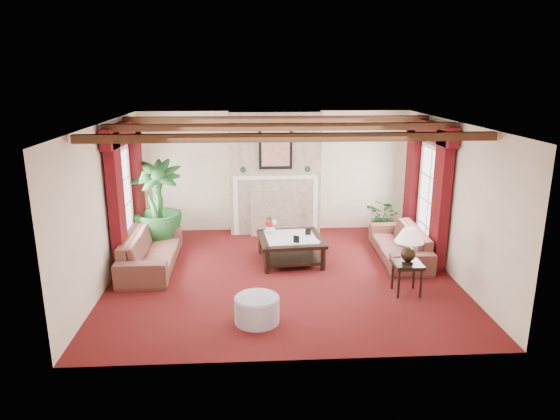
{
  "coord_description": "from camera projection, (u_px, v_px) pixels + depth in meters",
  "views": [
    {
      "loc": [
        -0.52,
        -8.29,
        3.51
      ],
      "look_at": [
        -0.02,
        0.4,
        1.1
      ],
      "focal_mm": 32.0,
      "sensor_mm": 36.0,
      "label": 1
    }
  ],
  "objects": [
    {
      "name": "ceiling",
      "position": [
        282.0,
        123.0,
        8.23
      ],
      "size": [
        6.0,
        6.0,
        0.0
      ],
      "primitive_type": "plane",
      "rotation": [
        3.14,
        0.0,
        0.0
      ],
      "color": "white",
      "rests_on": "floor"
    },
    {
      "name": "book",
      "position": [
        308.0,
        235.0,
        9.17
      ],
      "size": [
        0.21,
        0.15,
        0.27
      ],
      "primitive_type": "imported",
      "rotation": [
        0.0,
        0.0,
        0.34
      ],
      "color": "black",
      "rests_on": "coffee_table"
    },
    {
      "name": "floor",
      "position": [
        282.0,
        275.0,
        8.94
      ],
      "size": [
        6.0,
        6.0,
        0.0
      ],
      "primitive_type": "plane",
      "color": "#450C0C",
      "rests_on": "ground"
    },
    {
      "name": "photo_frame_b",
      "position": [
        308.0,
        232.0,
        9.56
      ],
      "size": [
        0.11,
        0.03,
        0.14
      ],
      "primitive_type": null,
      "rotation": [
        0.0,
        0.0,
        0.04
      ],
      "color": "black",
      "rests_on": "coffee_table"
    },
    {
      "name": "coffee_table",
      "position": [
        291.0,
        249.0,
        9.53
      ],
      "size": [
        1.29,
        1.29,
        0.49
      ],
      "primitive_type": null,
      "rotation": [
        0.0,
        0.0,
        0.09
      ],
      "color": "black",
      "rests_on": "ground"
    },
    {
      "name": "back_wall",
      "position": [
        275.0,
        172.0,
        11.23
      ],
      "size": [
        6.0,
        0.02,
        2.7
      ],
      "primitive_type": "cube",
      "color": "beige",
      "rests_on": "ground"
    },
    {
      "name": "ottoman",
      "position": [
        257.0,
        310.0,
        7.22
      ],
      "size": [
        0.65,
        0.65,
        0.38
      ],
      "primitive_type": "cylinder",
      "color": "gray",
      "rests_on": "ground"
    },
    {
      "name": "flower_vase",
      "position": [
        270.0,
        229.0,
        9.66
      ],
      "size": [
        0.31,
        0.31,
        0.19
      ],
      "primitive_type": "imported",
      "rotation": [
        0.0,
        0.0,
        0.33
      ],
      "color": "silver",
      "rests_on": "coffee_table"
    },
    {
      "name": "curtains_left",
      "position": [
        122.0,
        127.0,
        9.07
      ],
      "size": [
        0.2,
        2.4,
        2.55
      ],
      "primitive_type": null,
      "color": "#49090B",
      "rests_on": "ground"
    },
    {
      "name": "french_door_right",
      "position": [
        434.0,
        147.0,
        9.51
      ],
      "size": [
        0.1,
        1.1,
        2.16
      ],
      "primitive_type": null,
      "color": "white",
      "rests_on": "ground"
    },
    {
      "name": "table_lamp",
      "position": [
        409.0,
        245.0,
        8.0
      ],
      "size": [
        0.47,
        0.47,
        0.6
      ],
      "primitive_type": null,
      "color": "black",
      "rests_on": "side_table"
    },
    {
      "name": "french_door_left",
      "position": [
        118.0,
        150.0,
        9.17
      ],
      "size": [
        0.1,
        1.1,
        2.16
      ],
      "primitive_type": null,
      "color": "white",
      "rests_on": "ground"
    },
    {
      "name": "potted_palm",
      "position": [
        159.0,
        224.0,
        10.24
      ],
      "size": [
        1.27,
        1.95,
        1.01
      ],
      "primitive_type": "imported",
      "rotation": [
        0.0,
        0.0,
        -0.07
      ],
      "color": "black",
      "rests_on": "ground"
    },
    {
      "name": "left_wall",
      "position": [
        105.0,
        205.0,
        8.42
      ],
      "size": [
        0.02,
        5.5,
        2.7
      ],
      "primitive_type": "cube",
      "color": "beige",
      "rests_on": "ground"
    },
    {
      "name": "photo_frame_a",
      "position": [
        296.0,
        240.0,
        9.12
      ],
      "size": [
        0.11,
        0.06,
        0.15
      ],
      "primitive_type": null,
      "rotation": [
        0.0,
        0.0,
        -0.43
      ],
      "color": "black",
      "rests_on": "coffee_table"
    },
    {
      "name": "small_plant",
      "position": [
        384.0,
        222.0,
        10.93
      ],
      "size": [
        1.63,
        1.63,
        0.68
      ],
      "primitive_type": "imported",
      "rotation": [
        0.0,
        0.0,
        -0.91
      ],
      "color": "black",
      "rests_on": "ground"
    },
    {
      "name": "right_wall",
      "position": [
        453.0,
        200.0,
        8.75
      ],
      "size": [
        0.02,
        5.5,
        2.7
      ],
      "primitive_type": "cube",
      "color": "beige",
      "rests_on": "ground"
    },
    {
      "name": "fireplace",
      "position": [
        275.0,
        112.0,
        10.68
      ],
      "size": [
        2.0,
        0.52,
        2.7
      ],
      "primitive_type": null,
      "color": "tan",
      "rests_on": "ground"
    },
    {
      "name": "ceiling_beams",
      "position": [
        282.0,
        127.0,
        8.24
      ],
      "size": [
        6.0,
        3.0,
        0.12
      ],
      "primitive_type": null,
      "color": "#371D11",
      "rests_on": "ceiling"
    },
    {
      "name": "curtains_right",
      "position": [
        430.0,
        125.0,
        9.39
      ],
      "size": [
        0.2,
        2.4,
        2.55
      ],
      "primitive_type": null,
      "color": "#49090B",
      "rests_on": "ground"
    },
    {
      "name": "sofa_left",
      "position": [
        151.0,
        244.0,
        9.22
      ],
      "size": [
        2.26,
        0.72,
        0.88
      ],
      "primitive_type": "imported",
      "rotation": [
        0.0,
        0.0,
        1.58
      ],
      "color": "#3E111D",
      "rests_on": "ground"
    },
    {
      "name": "side_table",
      "position": [
        406.0,
        278.0,
        8.15
      ],
      "size": [
        0.52,
        0.52,
        0.53
      ],
      "primitive_type": null,
      "rotation": [
        0.0,
        0.0,
        0.18
      ],
      "color": "black",
      "rests_on": "ground"
    },
    {
      "name": "sofa_right",
      "position": [
        400.0,
        238.0,
        9.67
      ],
      "size": [
        2.11,
        0.75,
        0.81
      ],
      "primitive_type": "imported",
      "rotation": [
        0.0,
        0.0,
        -1.61
      ],
      "color": "#3E111D",
      "rests_on": "ground"
    }
  ]
}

